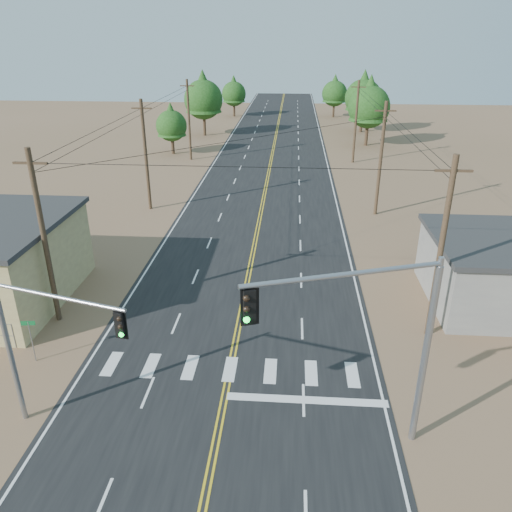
{
  "coord_description": "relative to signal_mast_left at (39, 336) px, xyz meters",
  "views": [
    {
      "loc": [
        2.76,
        -12.06,
        15.26
      ],
      "look_at": [
        0.85,
        14.01,
        3.5
      ],
      "focal_mm": 35.0,
      "sensor_mm": 36.0,
      "label": 1
    }
  ],
  "objects": [
    {
      "name": "tree_right_near",
      "position": [
        20.25,
        59.21,
        1.52
      ],
      "size": [
        5.97,
        5.97,
        9.96
      ],
      "color": "#3F2D1E",
      "rests_on": "ground"
    },
    {
      "name": "ground",
      "position": [
        6.77,
        -3.52,
        -4.57
      ],
      "size": [
        220.0,
        220.0,
        0.0
      ],
      "primitive_type": "plane",
      "color": "#866248",
      "rests_on": "ground"
    },
    {
      "name": "road",
      "position": [
        6.77,
        26.48,
        -4.56
      ],
      "size": [
        15.0,
        200.0,
        0.02
      ],
      "primitive_type": "cube",
      "color": "black",
      "rests_on": "ground"
    },
    {
      "name": "utility_pole_right_mid",
      "position": [
        17.27,
        28.48,
        0.55
      ],
      "size": [
        1.8,
        0.3,
        10.0
      ],
      "color": "#4C3826",
      "rests_on": "ground"
    },
    {
      "name": "utility_pole_right_near",
      "position": [
        17.27,
        8.48,
        0.55
      ],
      "size": [
        1.8,
        0.3,
        10.0
      ],
      "color": "#4C3826",
      "rests_on": "ground"
    },
    {
      "name": "utility_pole_left_mid",
      "position": [
        -3.73,
        28.48,
        0.55
      ],
      "size": [
        1.8,
        0.3,
        10.0
      ],
      "color": "#4C3826",
      "rests_on": "ground"
    },
    {
      "name": "tree_right_mid",
      "position": [
        20.77,
        70.17,
        1.5
      ],
      "size": [
        5.95,
        5.95,
        9.92
      ],
      "color": "#3F2D1E",
      "rests_on": "ground"
    },
    {
      "name": "signal_mast_left",
      "position": [
        0.0,
        0.0,
        0.0
      ],
      "size": [
        5.77,
        1.89,
        6.71
      ],
      "rotation": [
        0.0,
        0.0,
        -0.28
      ],
      "color": "gray",
      "rests_on": "ground"
    },
    {
      "name": "tree_left_mid",
      "position": [
        -4.72,
        65.2,
        1.62
      ],
      "size": [
        6.07,
        6.07,
        10.11
      ],
      "color": "#3F2D1E",
      "rests_on": "ground"
    },
    {
      "name": "utility_pole_right_far",
      "position": [
        17.27,
        48.48,
        0.55
      ],
      "size": [
        1.8,
        0.3,
        10.0
      ],
      "color": "#4C3826",
      "rests_on": "ground"
    },
    {
      "name": "utility_pole_left_far",
      "position": [
        -3.73,
        48.48,
        0.55
      ],
      "size": [
        1.8,
        0.3,
        10.0
      ],
      "color": "#4C3826",
      "rests_on": "ground"
    },
    {
      "name": "utility_pole_left_near",
      "position": [
        -3.73,
        8.48,
        0.55
      ],
      "size": [
        1.8,
        0.3,
        10.0
      ],
      "color": "#4C3826",
      "rests_on": "ground"
    },
    {
      "name": "street_sign",
      "position": [
        -3.17,
        4.48,
        -3.0
      ],
      "size": [
        0.69,
        0.11,
        2.34
      ],
      "rotation": [
        0.0,
        0.0,
        0.12
      ],
      "color": "gray",
      "rests_on": "ground"
    },
    {
      "name": "signal_mast_right",
      "position": [
        12.75,
        -0.2,
        1.0
      ],
      "size": [
        6.96,
        2.62,
        8.18
      ],
      "rotation": [
        0.0,
        0.0,
        0.32
      ],
      "color": "gray",
      "rests_on": "ground"
    },
    {
      "name": "tree_left_near",
      "position": [
        -6.81,
        51.61,
        -0.37
      ],
      "size": [
        4.12,
        4.12,
        6.87
      ],
      "color": "#3F2D1E",
      "rests_on": "ground"
    },
    {
      "name": "tree_left_far",
      "position": [
        -2.23,
        85.46,
        0.19
      ],
      "size": [
        4.67,
        4.67,
        7.78
      ],
      "color": "#3F2D1E",
      "rests_on": "ground"
    },
    {
      "name": "tree_right_far",
      "position": [
        17.29,
        85.97,
        0.35
      ],
      "size": [
        4.83,
        4.83,
        8.04
      ],
      "color": "#3F2D1E",
      "rests_on": "ground"
    }
  ]
}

